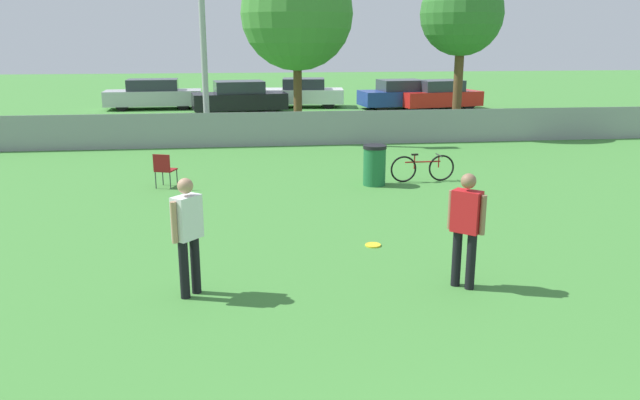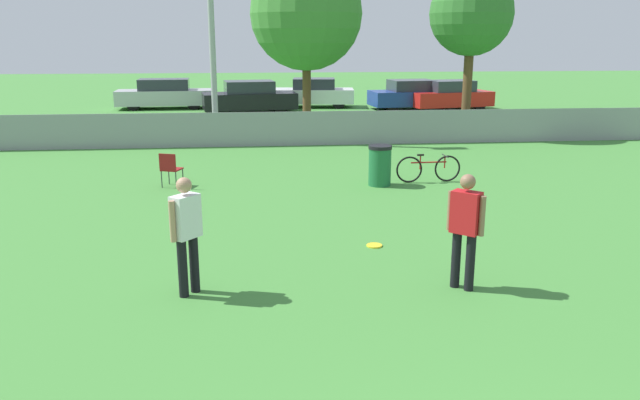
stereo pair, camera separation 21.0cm
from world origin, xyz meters
name	(u,v)px [view 1 (the left image)]	position (x,y,z in m)	size (l,w,h in m)	color
fence_backline	(309,128)	(0.00, 18.00, 0.55)	(24.38, 0.07, 1.21)	gray
tree_near_pole	(297,14)	(-0.01, 21.73, 4.23)	(4.12, 4.12, 6.30)	brown
tree_far_right	(462,15)	(5.47, 19.52, 4.15)	(2.86, 2.86, 5.61)	brown
player_receiver_white	(188,229)	(-2.88, 6.12, 0.94)	(0.42, 0.44, 1.64)	black
player_defender_red	(466,223)	(0.90, 5.94, 0.94)	(0.43, 0.42, 1.64)	black
frisbee_disc	(373,245)	(0.02, 7.85, 0.01)	(0.27, 0.27, 0.03)	yellow
folding_chair_sideline	(164,168)	(-3.95, 12.54, 0.47)	(0.53, 0.53, 0.82)	#333338
bicycle_sideline	(423,168)	(2.20, 12.45, 0.34)	(1.60, 0.44, 0.69)	black
trash_bin	(374,165)	(0.96, 12.24, 0.48)	(0.55, 0.55, 0.96)	#1E6638
parked_car_silver	(153,95)	(-6.38, 29.36, 0.69)	(4.65, 1.91, 1.43)	black
parked_car_dark	(239,98)	(-2.23, 27.32, 0.69)	(4.46, 2.35, 1.45)	black
parked_car_white	(304,93)	(0.95, 29.27, 0.69)	(4.07, 2.12, 1.41)	black
parked_car_blue	(400,95)	(5.54, 27.86, 0.68)	(4.08, 2.20, 1.40)	black
parked_car_red	(439,95)	(7.34, 27.42, 0.67)	(4.19, 2.41, 1.40)	black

